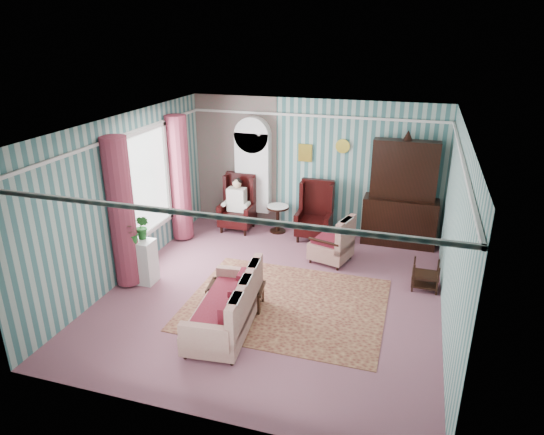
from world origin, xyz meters
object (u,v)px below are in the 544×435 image
(dresser_hutch, at_px, (402,190))
(floral_armchair, at_px, (331,239))
(bookcase, at_px, (253,178))
(wingback_left, at_px, (237,203))
(seated_woman, at_px, (237,205))
(wingback_right, at_px, (314,212))
(round_side_table, at_px, (278,219))
(coffee_table, at_px, (236,296))
(sofa, at_px, (224,298))
(nest_table, at_px, (426,275))
(plant_stand, at_px, (140,261))

(dresser_hutch, distance_m, floral_armchair, 1.86)
(bookcase, xyz_separation_m, dresser_hutch, (3.25, -0.12, 0.06))
(wingback_left, xyz_separation_m, seated_woman, (0.00, 0.00, -0.04))
(bookcase, xyz_separation_m, wingback_right, (1.50, -0.39, -0.50))
(round_side_table, relative_size, floral_armchair, 0.66)
(bookcase, distance_m, dresser_hutch, 3.25)
(coffee_table, bearing_deg, wingback_right, 78.66)
(bookcase, height_order, coffee_table, bookcase)
(sofa, bearing_deg, bookcase, 7.61)
(nest_table, bearing_deg, round_side_table, 151.80)
(wingback_right, distance_m, floral_armchair, 1.11)
(wingback_left, relative_size, round_side_table, 2.08)
(bookcase, distance_m, sofa, 4.23)
(wingback_left, bearing_deg, seated_woman, 0.00)
(bookcase, relative_size, seated_woman, 1.90)
(floral_armchair, bearing_deg, coffee_table, 166.51)
(wingback_right, bearing_deg, wingback_left, 180.00)
(wingback_left, distance_m, nest_table, 4.37)
(nest_table, xyz_separation_m, plant_stand, (-4.87, -1.20, 0.13))
(round_side_table, bearing_deg, plant_stand, -120.38)
(dresser_hutch, bearing_deg, coffee_table, -125.46)
(round_side_table, xyz_separation_m, plant_stand, (-1.70, -2.90, 0.10))
(wingback_left, xyz_separation_m, nest_table, (4.07, -1.55, -0.35))
(sofa, bearing_deg, wingback_right, -13.95)
(seated_woman, xyz_separation_m, coffee_table, (1.14, -3.04, -0.40))
(nest_table, height_order, plant_stand, plant_stand)
(wingback_right, bearing_deg, bookcase, 165.43)
(bookcase, relative_size, dresser_hutch, 0.95)
(round_side_table, xyz_separation_m, floral_armchair, (1.40, -1.10, 0.16))
(bookcase, xyz_separation_m, round_side_table, (0.65, -0.24, -0.82))
(dresser_hutch, relative_size, floral_armchair, 2.58)
(nest_table, bearing_deg, sofa, -143.23)
(wingback_right, distance_m, plant_stand, 3.76)
(plant_stand, distance_m, floral_armchair, 3.59)
(coffee_table, bearing_deg, wingback_left, 110.51)
(wingback_right, bearing_deg, sofa, -98.47)
(plant_stand, xyz_separation_m, coffee_table, (1.94, -0.29, -0.21))
(sofa, xyz_separation_m, floral_armchair, (1.10, 2.74, -0.08))
(seated_woman, height_order, coffee_table, seated_woman)
(wingback_right, bearing_deg, floral_armchair, -59.93)
(wingback_right, height_order, plant_stand, wingback_right)
(wingback_right, height_order, coffee_table, wingback_right)
(nest_table, xyz_separation_m, sofa, (-2.87, -2.14, 0.27))
(dresser_hutch, bearing_deg, plant_stand, -144.92)
(dresser_hutch, distance_m, round_side_table, 2.75)
(dresser_hutch, xyz_separation_m, floral_armchair, (-1.20, -1.22, -0.72))
(bookcase, relative_size, plant_stand, 2.80)
(bookcase, xyz_separation_m, wingback_left, (-0.25, -0.39, -0.50))
(nest_table, bearing_deg, dresser_hutch, 107.39)
(bookcase, relative_size, nest_table, 4.15)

